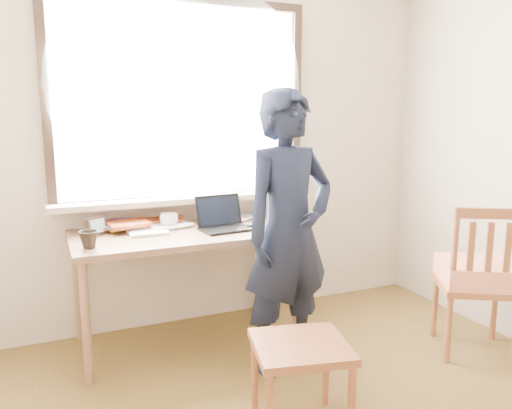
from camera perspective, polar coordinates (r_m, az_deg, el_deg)
name	(u,v)px	position (r m, az deg, el deg)	size (l,w,h in m)	color
room_shell	(350,84)	(2.01, 10.74, 13.42)	(3.52, 4.02, 2.61)	beige
desk	(185,243)	(3.31, -8.08, -4.38)	(1.43, 0.72, 0.77)	brown
laptop	(223,221)	(3.32, -3.81, -1.91)	(0.34, 0.29, 0.22)	black
mug_white	(169,221)	(3.40, -9.93, -1.82)	(0.12, 0.12, 0.10)	white
mug_dark	(89,240)	(2.99, -18.55, -3.83)	(0.11, 0.11, 0.10)	black
mouse	(253,226)	(3.33, -0.31, -2.42)	(0.10, 0.07, 0.04)	black
desk_clutter	(147,225)	(3.41, -12.38, -2.25)	(0.89, 0.57, 0.05)	yellow
book_a	(124,229)	(3.38, -14.81, -2.71)	(0.20, 0.27, 0.03)	white
book_b	(231,217)	(3.68, -2.84, -1.39)	(0.16, 0.22, 0.02)	white
picture_frame	(97,227)	(3.28, -17.74, -2.49)	(0.12, 0.09, 0.11)	black
work_chair	(301,357)	(2.50, 5.11, -16.92)	(0.52, 0.51, 0.45)	brown
side_chair	(477,275)	(3.48, 23.93, -7.41)	(0.61, 0.60, 0.98)	brown
person	(289,232)	(2.94, 3.74, -3.19)	(0.61, 0.40, 1.67)	black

